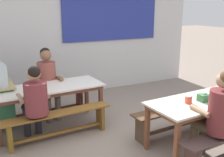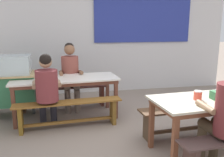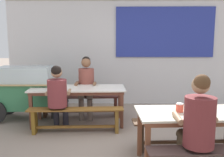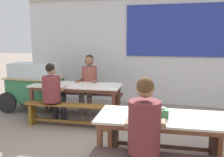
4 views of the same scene
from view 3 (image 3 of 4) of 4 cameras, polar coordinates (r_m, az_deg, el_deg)
The scene contains 13 objects.
ground_plane at distance 3.98m, azimuth 5.47°, elevation -15.92°, with size 40.00×40.00×0.00m, color gray.
backdrop_wall at distance 6.48m, azimuth 4.16°, elevation 7.30°, with size 6.25×0.23×2.85m.
dining_table_far at distance 4.97m, azimuth -7.83°, elevation -2.90°, with size 1.90×0.85×0.73m.
dining_table_near at distance 3.49m, azimuth 19.60°, elevation -8.39°, with size 1.70×0.84×0.73m.
bench_far_back at distance 5.53m, azimuth -7.26°, elevation -5.49°, with size 1.80×0.38×0.45m.
bench_far_front at distance 4.57m, azimuth -8.34°, elevation -8.65°, with size 1.73×0.36×0.45m.
bench_near_back at distance 4.04m, azimuth 16.63°, elevation -11.22°, with size 1.66×0.41×0.45m.
food_cart at distance 5.53m, azimuth -19.34°, elevation -2.30°, with size 1.59×0.74×1.12m.
person_near_front at distance 3.00m, azimuth 19.01°, elevation -9.71°, with size 0.46×0.56×1.30m.
person_center_facing at distance 5.38m, azimuth -5.95°, elevation -1.05°, with size 0.46×0.54×1.32m.
person_left_back_turned at distance 4.58m, azimuth -12.35°, elevation -3.57°, with size 0.47×0.58×1.23m.
tissue_box at distance 3.40m, azimuth 19.57°, elevation -6.55°, with size 0.15×0.12×0.13m.
condiment_jar at distance 3.36m, azimuth 15.28°, elevation -6.49°, with size 0.10×0.10×0.12m.
Camera 3 is at (-0.28, -3.61, 1.65)m, focal length 39.76 mm.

